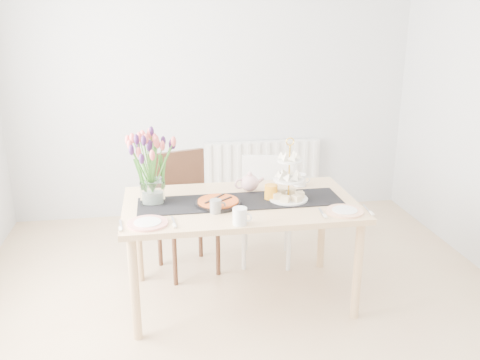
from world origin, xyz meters
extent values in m
plane|color=tan|center=(0.00, 0.00, 0.00)|extent=(4.50, 4.50, 0.00)
plane|color=silver|center=(0.00, 2.25, 1.30)|extent=(4.00, 0.00, 4.00)
cube|color=white|center=(0.50, 2.19, 0.45)|extent=(1.20, 0.08, 0.60)
cube|color=tan|center=(-0.01, 0.48, 0.73)|extent=(1.60, 0.90, 0.04)
cylinder|color=tan|center=(-0.74, 0.10, 0.35)|extent=(0.06, 0.06, 0.71)
cylinder|color=tan|center=(0.72, 0.10, 0.35)|extent=(0.06, 0.06, 0.71)
cylinder|color=tan|center=(-0.74, 0.86, 0.35)|extent=(0.06, 0.06, 0.71)
cylinder|color=tan|center=(0.72, 0.86, 0.35)|extent=(0.06, 0.06, 0.71)
cube|color=#382114|center=(-0.35, 0.97, 0.48)|extent=(0.59, 0.59, 0.04)
cube|color=#382114|center=(-0.42, 1.17, 0.72)|extent=(0.46, 0.18, 0.45)
cylinder|color=#382114|center=(-0.47, 0.74, 0.23)|extent=(0.04, 0.04, 0.46)
cylinder|color=#382114|center=(-0.13, 0.85, 0.23)|extent=(0.04, 0.04, 0.46)
cylinder|color=#382114|center=(-0.58, 1.09, 0.23)|extent=(0.04, 0.04, 0.46)
cylinder|color=#382114|center=(-0.24, 1.20, 0.23)|extent=(0.04, 0.04, 0.46)
cube|color=white|center=(0.30, 1.05, 0.44)|extent=(0.50, 0.50, 0.04)
cube|color=white|center=(0.34, 1.24, 0.66)|extent=(0.42, 0.13, 0.41)
cylinder|color=white|center=(0.09, 0.91, 0.21)|extent=(0.04, 0.04, 0.42)
cylinder|color=white|center=(0.44, 0.84, 0.21)|extent=(0.04, 0.04, 0.42)
cylinder|color=white|center=(0.16, 1.26, 0.21)|extent=(0.04, 0.04, 0.42)
cylinder|color=white|center=(0.52, 1.19, 0.21)|extent=(0.04, 0.04, 0.42)
cube|color=black|center=(-0.01, 0.48, 0.75)|extent=(1.40, 0.35, 0.01)
cube|color=silver|center=(-0.60, 0.56, 0.83)|extent=(0.16, 0.16, 0.16)
cylinder|color=gold|center=(0.32, 0.46, 0.95)|extent=(0.01, 0.01, 0.40)
cylinder|color=white|center=(0.32, 0.46, 0.76)|extent=(0.27, 0.27, 0.01)
cylinder|color=white|center=(0.32, 0.46, 0.90)|extent=(0.22, 0.22, 0.01)
cylinder|color=white|center=(0.32, 0.46, 1.04)|extent=(0.17, 0.17, 0.01)
cylinder|color=white|center=(0.49, 0.75, 0.80)|extent=(0.11, 0.11, 0.09)
cylinder|color=black|center=(-0.17, 0.44, 0.76)|extent=(0.31, 0.31, 0.03)
cylinder|color=#E35620|center=(-0.17, 0.44, 0.78)|extent=(0.28, 0.28, 0.01)
cylinder|color=slate|center=(-0.20, 0.31, 0.80)|extent=(0.09, 0.09, 0.09)
cylinder|color=silver|center=(-0.08, 0.09, 0.80)|extent=(0.12, 0.12, 0.11)
cylinder|color=orange|center=(0.21, 0.49, 0.80)|extent=(0.13, 0.13, 0.11)
cylinder|color=white|center=(-0.64, 0.18, 0.76)|extent=(0.28, 0.28, 0.01)
cylinder|color=white|center=(0.64, 0.18, 0.76)|extent=(0.27, 0.27, 0.01)
camera|label=1|loc=(-0.54, -2.76, 1.98)|focal=38.00mm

